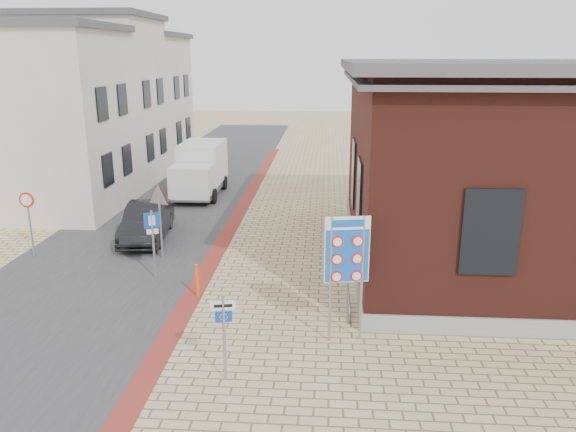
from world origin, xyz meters
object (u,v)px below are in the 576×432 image
(sedan, at_px, (147,222))
(bollard, at_px, (197,281))
(border_sign, at_px, (347,252))
(box_truck, at_px, (200,169))
(essen_sign, at_px, (224,326))
(parking_sign, at_px, (153,233))

(sedan, bearing_deg, bollard, -65.66)
(border_sign, bearing_deg, box_truck, 105.16)
(border_sign, height_order, bollard, border_sign)
(essen_sign, distance_m, bollard, 4.66)
(sedan, distance_m, essen_sign, 10.80)
(essen_sign, distance_m, parking_sign, 6.56)
(border_sign, height_order, essen_sign, border_sign)
(border_sign, relative_size, essen_sign, 1.62)
(parking_sign, bearing_deg, border_sign, -54.19)
(sedan, height_order, bollard, sedan)
(essen_sign, bearing_deg, border_sign, 26.16)
(box_truck, xyz_separation_m, bollard, (2.67, -12.50, -0.83))
(border_sign, distance_m, parking_sign, 7.08)
(box_truck, height_order, essen_sign, box_truck)
(sedan, bearing_deg, border_sign, -52.17)
(box_truck, relative_size, essen_sign, 2.49)
(sedan, distance_m, box_truck, 7.21)
(essen_sign, bearing_deg, sedan, 106.12)
(sedan, xyz_separation_m, border_sign, (7.51, -7.64, 1.67))
(sedan, relative_size, essen_sign, 2.11)
(sedan, height_order, box_truck, box_truck)
(box_truck, bearing_deg, sedan, -94.53)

